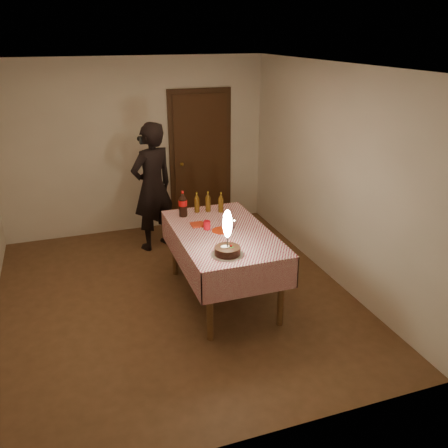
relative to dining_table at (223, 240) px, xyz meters
The scene contains 13 objects.
ground 0.92m from the dining_table, 160.54° to the left, with size 4.00×4.50×0.01m, color brown.
room_shell 1.08m from the dining_table, 152.17° to the left, with size 4.04×4.54×2.62m.
dining_table is the anchor object (origin of this frame).
birthday_cake 0.64m from the dining_table, 104.31° to the right, with size 0.32×0.32×0.48m.
red_plate 0.12m from the dining_table, 102.70° to the left, with size 0.22×0.22×0.01m, color red.
red_cup 0.25m from the dining_table, 141.29° to the left, with size 0.08×0.08×0.10m, color red.
clear_cup 0.23m from the dining_table, 29.79° to the left, with size 0.07×0.07×0.09m, color silver.
napkin_stack 0.36m from the dining_table, 128.97° to the left, with size 0.15×0.15×0.02m, color #AD2B13.
cola_bottle 0.72m from the dining_table, 116.04° to the left, with size 0.10×0.10×0.32m.
amber_bottle_left 0.73m from the dining_table, 98.20° to the left, with size 0.06×0.06×0.25m.
amber_bottle_right 0.66m from the dining_table, 72.87° to the left, with size 0.06×0.06×0.25m.
amber_bottle_mid 0.70m from the dining_table, 86.64° to the left, with size 0.06×0.06×0.25m.
photographer 1.73m from the dining_table, 105.33° to the left, with size 0.78×0.67×1.81m.
Camera 1 is at (-1.05, -4.79, 2.92)m, focal length 38.00 mm.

